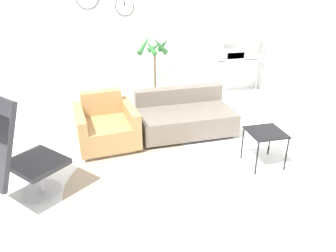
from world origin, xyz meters
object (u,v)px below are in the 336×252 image
object	(u,v)px
armchair_red	(106,127)
lounge_chair	(2,141)
couch_low	(184,117)
side_table	(266,135)
shelf_unit	(237,51)
potted_plant	(155,72)

from	to	relation	value
armchair_red	lounge_chair	bearing A→B (deg)	42.93
couch_low	side_table	size ratio (longest dim) A/B	3.09
lounge_chair	shelf_unit	xyz separation A→B (m)	(3.78, 2.78, 0.10)
side_table	shelf_unit	bearing A→B (deg)	73.89
lounge_chair	potted_plant	bearing A→B (deg)	101.36
armchair_red	shelf_unit	world-z (taller)	shelf_unit
potted_plant	lounge_chair	bearing A→B (deg)	-127.65
side_table	potted_plant	xyz separation A→B (m)	(-0.90, 2.58, 0.18)
couch_low	potted_plant	xyz separation A→B (m)	(-0.18, 1.37, 0.37)
lounge_chair	couch_low	xyz separation A→B (m)	(2.29, 1.37, -0.57)
lounge_chair	side_table	bearing A→B (deg)	51.94
lounge_chair	shelf_unit	world-z (taller)	shelf_unit
couch_low	lounge_chair	bearing A→B (deg)	29.45
lounge_chair	potted_plant	xyz separation A→B (m)	(2.11, 2.74, -0.19)
lounge_chair	couch_low	bearing A→B (deg)	79.81
couch_low	potted_plant	distance (m)	1.43
shelf_unit	side_table	bearing A→B (deg)	-106.11
side_table	shelf_unit	xyz separation A→B (m)	(0.76, 2.63, 0.48)
couch_low	potted_plant	world-z (taller)	potted_plant
armchair_red	potted_plant	bearing A→B (deg)	-130.41
lounge_chair	side_table	distance (m)	3.04
potted_plant	shelf_unit	xyz separation A→B (m)	(1.66, 0.04, 0.30)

